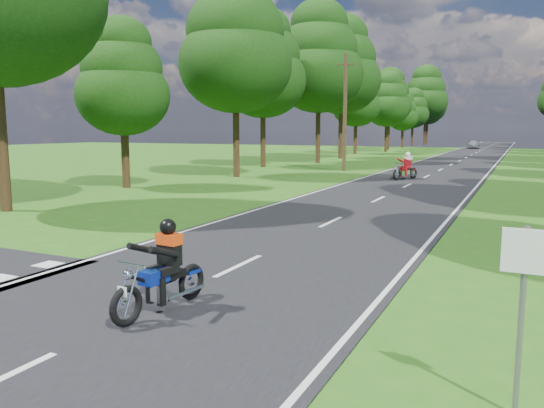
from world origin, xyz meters
The scene contains 9 objects.
ground centered at (0.00, 0.00, 0.00)m, with size 160.00×160.00×0.00m, color #265713.
main_road centered at (0.00, 50.00, 0.01)m, with size 7.00×140.00×0.02m, color black.
road_markings centered at (-0.14, 48.13, 0.02)m, with size 7.40×140.00×0.01m.
treeline centered at (1.43, 60.06, 8.25)m, with size 40.00×115.35×14.78m.
telegraph_pole centered at (-6.00, 28.00, 4.07)m, with size 1.20×0.26×8.00m.
road_sign centered at (5.50, -2.01, 1.34)m, with size 0.45×0.07×2.00m.
rider_near_blue centered at (0.27, -1.06, 0.77)m, with size 0.60×1.80×1.50m, color navy, non-canonical shape.
rider_far_red centered at (-0.80, 23.35, 0.82)m, with size 0.64×1.91×1.59m, color maroon, non-canonical shape.
distant_car centered at (-1.65, 76.41, 0.63)m, with size 1.45×3.59×1.22m, color #A7A9AE.
Camera 1 is at (5.43, -7.73, 2.95)m, focal length 35.00 mm.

